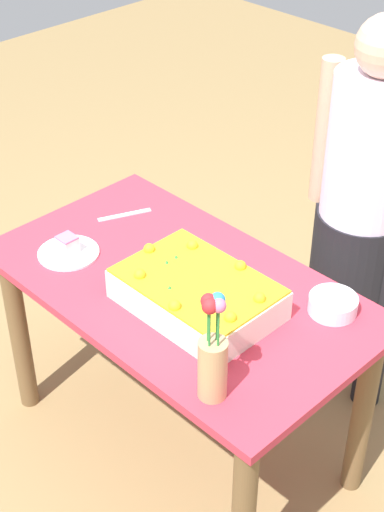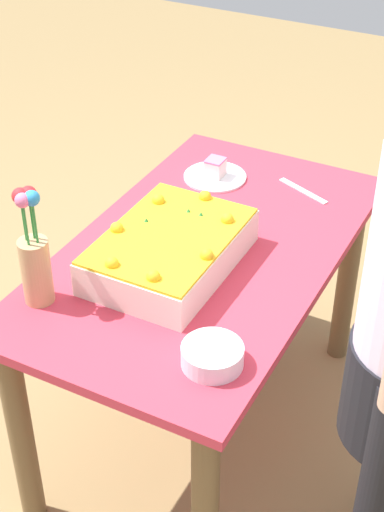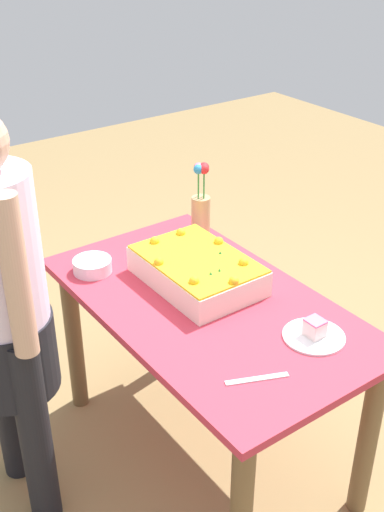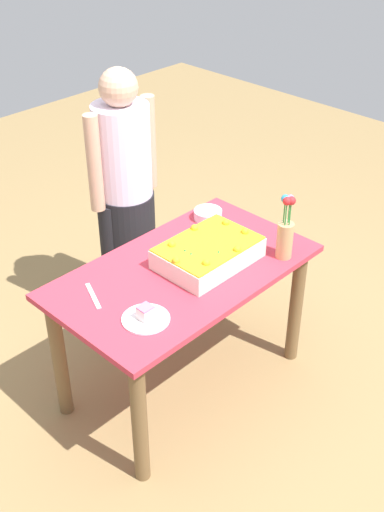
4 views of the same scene
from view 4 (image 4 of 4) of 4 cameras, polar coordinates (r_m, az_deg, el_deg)
name	(u,v)px [view 4 (image 4 of 4)]	position (r m, az deg, el deg)	size (l,w,h in m)	color
ground_plane	(184,381)	(3.48, -0.71, -11.06)	(8.00, 8.00, 0.00)	olive
dining_table	(183,292)	(3.09, -0.78, -3.23)	(1.26, 0.72, 0.73)	#C13042
sheet_cake	(208,252)	(3.03, 1.45, 0.32)	(0.47, 0.32, 0.13)	silver
serving_plate_with_slice	(146,317)	(2.70, -4.14, -5.39)	(0.21, 0.21, 0.07)	white
cake_knife	(93,296)	(2.87, -8.79, -3.51)	(0.20, 0.02, 0.00)	silver
flower_vase	(285,233)	(3.06, 8.30, 2.05)	(0.08, 0.08, 0.33)	tan
fruit_bowl	(208,215)	(3.39, 1.42, 3.71)	(0.15, 0.15, 0.05)	silver
person_standing	(125,185)	(3.50, -6.01, 6.34)	(0.45, 0.31, 1.49)	black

